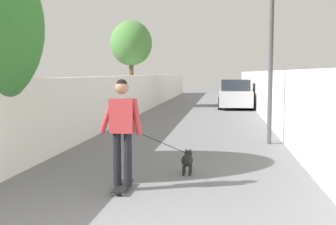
{
  "coord_description": "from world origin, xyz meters",
  "views": [
    {
      "loc": [
        -4.43,
        -1.1,
        1.9
      ],
      "look_at": [
        5.29,
        0.15,
        1.0
      ],
      "focal_mm": 46.2,
      "sensor_mm": 36.0,
      "label": 1
    }
  ],
  "objects_px": {
    "skateboard": "(123,186)",
    "car_near": "(235,95)",
    "person_skateboarder": "(122,123)",
    "dog": "(187,160)",
    "lamp_post": "(271,29)",
    "tree_left_near": "(131,44)"
  },
  "relations": [
    {
      "from": "lamp_post",
      "to": "skateboard",
      "type": "height_order",
      "value": "lamp_post"
    },
    {
      "from": "lamp_post",
      "to": "skateboard",
      "type": "distance_m",
      "value": 6.48
    },
    {
      "from": "lamp_post",
      "to": "person_skateboarder",
      "type": "bearing_deg",
      "value": 150.5
    },
    {
      "from": "tree_left_near",
      "to": "dog",
      "type": "relative_size",
      "value": 3.04
    },
    {
      "from": "tree_left_near",
      "to": "lamp_post",
      "type": "relative_size",
      "value": 1.06
    },
    {
      "from": "person_skateboarder",
      "to": "tree_left_near",
      "type": "bearing_deg",
      "value": 11.67
    },
    {
      "from": "dog",
      "to": "car_near",
      "type": "distance_m",
      "value": 15.7
    },
    {
      "from": "person_skateboarder",
      "to": "skateboard",
      "type": "bearing_deg",
      "value": 7.13
    },
    {
      "from": "dog",
      "to": "car_near",
      "type": "relative_size",
      "value": 0.39
    },
    {
      "from": "lamp_post",
      "to": "car_near",
      "type": "relative_size",
      "value": 1.12
    },
    {
      "from": "skateboard",
      "to": "person_skateboarder",
      "type": "xyz_separation_m",
      "value": [
        -0.0,
        -0.0,
        1.03
      ]
    },
    {
      "from": "lamp_post",
      "to": "skateboard",
      "type": "bearing_deg",
      "value": 150.5
    },
    {
      "from": "tree_left_near",
      "to": "person_skateboarder",
      "type": "distance_m",
      "value": 17.23
    },
    {
      "from": "tree_left_near",
      "to": "skateboard",
      "type": "height_order",
      "value": "tree_left_near"
    },
    {
      "from": "person_skateboarder",
      "to": "dog",
      "type": "bearing_deg",
      "value": -36.69
    },
    {
      "from": "tree_left_near",
      "to": "lamp_post",
      "type": "height_order",
      "value": "tree_left_near"
    },
    {
      "from": "tree_left_near",
      "to": "lamp_post",
      "type": "xyz_separation_m",
      "value": [
        -11.7,
        -6.28,
        -0.44
      ]
    },
    {
      "from": "person_skateboarder",
      "to": "car_near",
      "type": "bearing_deg",
      "value": -7.52
    },
    {
      "from": "tree_left_near",
      "to": "dog",
      "type": "xyz_separation_m",
      "value": [
        -15.44,
        -4.39,
        -3.22
      ]
    },
    {
      "from": "lamp_post",
      "to": "car_near",
      "type": "distance_m",
      "value": 12.14
    },
    {
      "from": "dog",
      "to": "skateboard",
      "type": "bearing_deg",
      "value": 143.31
    },
    {
      "from": "skateboard",
      "to": "car_near",
      "type": "distance_m",
      "value": 17.07
    }
  ]
}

